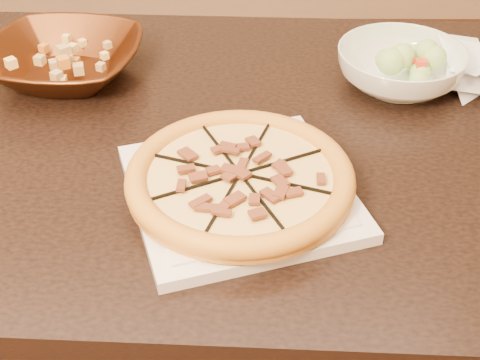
% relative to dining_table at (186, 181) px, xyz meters
% --- Properties ---
extents(dining_table, '(1.36, 0.90, 0.75)m').
position_rel_dining_table_xyz_m(dining_table, '(0.00, 0.00, 0.00)').
color(dining_table, black).
rests_on(dining_table, floor).
extents(plate, '(0.37, 0.37, 0.02)m').
position_rel_dining_table_xyz_m(plate, '(0.09, -0.17, 0.12)').
color(plate, silver).
rests_on(plate, dining_table).
extents(pizza, '(0.31, 0.31, 0.03)m').
position_rel_dining_table_xyz_m(pizza, '(0.09, -0.17, 0.14)').
color(pizza, orange).
rests_on(pizza, plate).
extents(bronze_bowl, '(0.30, 0.30, 0.07)m').
position_rel_dining_table_xyz_m(bronze_bowl, '(-0.22, 0.16, 0.14)').
color(bronze_bowl, '#542B12').
rests_on(bronze_bowl, dining_table).
extents(mixed_dish, '(0.12, 0.13, 0.03)m').
position_rel_dining_table_xyz_m(mixed_dish, '(-0.22, 0.16, 0.19)').
color(mixed_dish, tan).
rests_on(mixed_dish, bronze_bowl).
extents(salad_bowl, '(0.25, 0.25, 0.07)m').
position_rel_dining_table_xyz_m(salad_bowl, '(0.37, 0.14, 0.14)').
color(salad_bowl, white).
rests_on(salad_bowl, dining_table).
extents(salad, '(0.08, 0.12, 0.04)m').
position_rel_dining_table_xyz_m(salad, '(0.37, 0.14, 0.19)').
color(salad, '#ADDF78').
rests_on(salad, salad_bowl).
extents(cling_film, '(0.15, 0.13, 0.05)m').
position_rel_dining_table_xyz_m(cling_film, '(0.50, 0.15, 0.13)').
color(cling_film, white).
rests_on(cling_film, dining_table).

